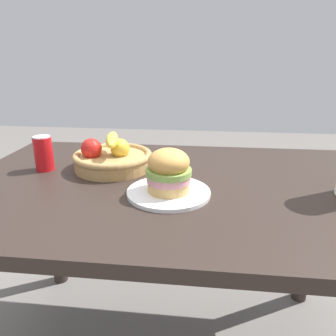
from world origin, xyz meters
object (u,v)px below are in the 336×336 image
at_px(soda_can, 44,153).
at_px(plate, 169,192).
at_px(sandwich, 169,171).
at_px(fruit_basket, 112,157).

bearing_deg(soda_can, plate, -19.41).
relative_size(sandwich, fruit_basket, 0.47).
distance_m(plate, fruit_basket, 0.32).
bearing_deg(fruit_basket, sandwich, -41.92).
distance_m(sandwich, fruit_basket, 0.32).
bearing_deg(sandwich, fruit_basket, 138.08).
distance_m(plate, sandwich, 0.07).
distance_m(plate, soda_can, 0.51).
relative_size(plate, fruit_basket, 0.88).
xyz_separation_m(sandwich, fruit_basket, (-0.23, 0.21, -0.03)).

